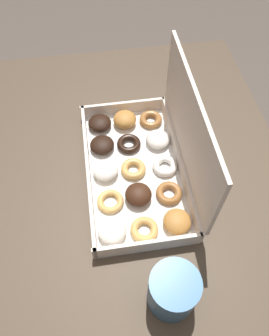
% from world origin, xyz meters
% --- Properties ---
extents(ground_plane, '(8.00, 8.00, 0.00)m').
position_xyz_m(ground_plane, '(0.00, 0.00, 0.00)').
color(ground_plane, '#564C44').
extents(dining_table, '(1.05, 0.77, 0.74)m').
position_xyz_m(dining_table, '(0.00, 0.00, 0.62)').
color(dining_table, '#4C3D2D').
rests_on(dining_table, ground_plane).
extents(donut_box, '(0.40, 0.24, 0.24)m').
position_xyz_m(donut_box, '(-0.04, 0.03, 0.78)').
color(donut_box, white).
rests_on(donut_box, dining_table).
extents(coffee_mug, '(0.09, 0.09, 0.10)m').
position_xyz_m(coffee_mug, '(0.26, 0.03, 0.79)').
color(coffee_mug, teal).
rests_on(coffee_mug, dining_table).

